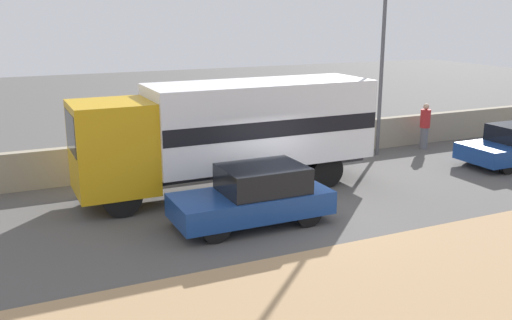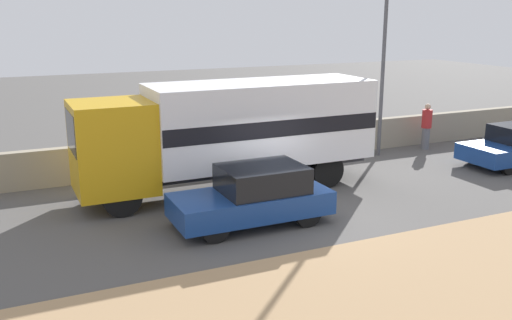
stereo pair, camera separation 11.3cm
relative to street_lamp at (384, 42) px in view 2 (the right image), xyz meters
The scene contains 7 objects.
ground_plane 8.94m from the street_lamp, 143.23° to the right, with size 80.00×80.00×0.00m, color #514F4C.
dirt_shoulder_foreground 12.77m from the street_lamp, 121.52° to the right, with size 60.00×6.81×0.04m.
stone_wall_backdrop 7.35m from the street_lamp, behind, with size 60.00×0.35×1.20m.
street_lamp is the anchor object (origin of this frame).
box_truck 7.33m from the street_lamp, 164.63° to the right, with size 9.00×2.38×3.30m.
car_hatchback 9.41m from the street_lamp, 147.41° to the right, with size 4.06×1.76×1.53m.
pedestrian 4.05m from the street_lamp, ahead, with size 0.40×0.40×1.83m.
Camera 2 is at (-6.79, -12.67, 5.32)m, focal length 40.00 mm.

